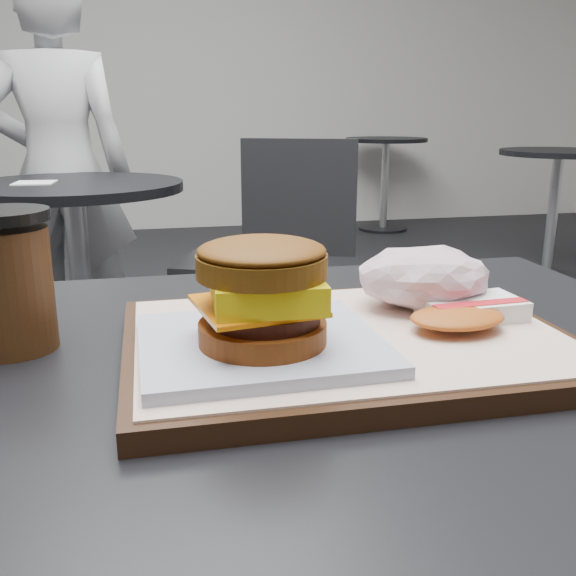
{
  "coord_description": "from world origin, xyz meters",
  "views": [
    {
      "loc": [
        -0.12,
        -0.51,
        0.98
      ],
      "look_at": [
        -0.01,
        -0.02,
        0.83
      ],
      "focal_mm": 40.0,
      "sensor_mm": 36.0,
      "label": 1
    }
  ],
  "objects_px": {
    "neighbor_table": "(78,244)",
    "neighbor_chair": "(264,247)",
    "customer_table": "(296,534)",
    "crumpled_wrapper": "(424,277)",
    "serving_tray": "(347,343)",
    "breakfast_sandwich": "(262,306)",
    "coffee_cup": "(7,283)",
    "patron": "(60,174)",
    "hash_brown": "(466,312)"
  },
  "relations": [
    {
      "from": "coffee_cup",
      "to": "patron",
      "type": "distance_m",
      "value": 2.03
    },
    {
      "from": "crumpled_wrapper",
      "to": "neighbor_chair",
      "type": "bearing_deg",
      "value": 85.22
    },
    {
      "from": "breakfast_sandwich",
      "to": "neighbor_chair",
      "type": "bearing_deg",
      "value": 79.63
    },
    {
      "from": "serving_tray",
      "to": "neighbor_table",
      "type": "bearing_deg",
      "value": 103.3
    },
    {
      "from": "coffee_cup",
      "to": "patron",
      "type": "height_order",
      "value": "patron"
    },
    {
      "from": "hash_brown",
      "to": "neighbor_table",
      "type": "xyz_separation_m",
      "value": [
        -0.5,
        1.66,
        -0.25
      ]
    },
    {
      "from": "crumpled_wrapper",
      "to": "coffee_cup",
      "type": "height_order",
      "value": "coffee_cup"
    },
    {
      "from": "hash_brown",
      "to": "neighbor_table",
      "type": "bearing_deg",
      "value": 106.83
    },
    {
      "from": "neighbor_table",
      "to": "patron",
      "type": "bearing_deg",
      "value": 101.5
    },
    {
      "from": "crumpled_wrapper",
      "to": "patron",
      "type": "bearing_deg",
      "value": 105.79
    },
    {
      "from": "customer_table",
      "to": "crumpled_wrapper",
      "type": "height_order",
      "value": "crumpled_wrapper"
    },
    {
      "from": "customer_table",
      "to": "coffee_cup",
      "type": "height_order",
      "value": "coffee_cup"
    },
    {
      "from": "breakfast_sandwich",
      "to": "coffee_cup",
      "type": "relative_size",
      "value": 1.56
    },
    {
      "from": "serving_tray",
      "to": "breakfast_sandwich",
      "type": "bearing_deg",
      "value": -157.37
    },
    {
      "from": "neighbor_chair",
      "to": "patron",
      "type": "distance_m",
      "value": 0.86
    },
    {
      "from": "coffee_cup",
      "to": "patron",
      "type": "relative_size",
      "value": 0.08
    },
    {
      "from": "neighbor_table",
      "to": "patron",
      "type": "distance_m",
      "value": 0.48
    },
    {
      "from": "serving_tray",
      "to": "patron",
      "type": "relative_size",
      "value": 0.26
    },
    {
      "from": "customer_table",
      "to": "coffee_cup",
      "type": "bearing_deg",
      "value": 165.23
    },
    {
      "from": "neighbor_table",
      "to": "neighbor_chair",
      "type": "bearing_deg",
      "value": -0.4
    },
    {
      "from": "serving_tray",
      "to": "breakfast_sandwich",
      "type": "relative_size",
      "value": 1.96
    },
    {
      "from": "customer_table",
      "to": "neighbor_table",
      "type": "distance_m",
      "value": 1.69
    },
    {
      "from": "breakfast_sandwich",
      "to": "patron",
      "type": "height_order",
      "value": "patron"
    },
    {
      "from": "neighbor_chair",
      "to": "hash_brown",
      "type": "bearing_deg",
      "value": -94.09
    },
    {
      "from": "serving_tray",
      "to": "coffee_cup",
      "type": "bearing_deg",
      "value": 165.31
    },
    {
      "from": "customer_table",
      "to": "crumpled_wrapper",
      "type": "relative_size",
      "value": 6.13
    },
    {
      "from": "neighbor_table",
      "to": "neighbor_chair",
      "type": "relative_size",
      "value": 0.85
    },
    {
      "from": "hash_brown",
      "to": "patron",
      "type": "distance_m",
      "value": 2.17
    },
    {
      "from": "customer_table",
      "to": "patron",
      "type": "bearing_deg",
      "value": 101.88
    },
    {
      "from": "hash_brown",
      "to": "patron",
      "type": "relative_size",
      "value": 0.08
    },
    {
      "from": "serving_tray",
      "to": "hash_brown",
      "type": "bearing_deg",
      "value": -0.61
    },
    {
      "from": "serving_tray",
      "to": "neighbor_chair",
      "type": "distance_m",
      "value": 1.69
    },
    {
      "from": "breakfast_sandwich",
      "to": "crumpled_wrapper",
      "type": "height_order",
      "value": "breakfast_sandwich"
    },
    {
      "from": "hash_brown",
      "to": "neighbor_chair",
      "type": "height_order",
      "value": "neighbor_chair"
    },
    {
      "from": "breakfast_sandwich",
      "to": "patron",
      "type": "bearing_deg",
      "value": 100.64
    },
    {
      "from": "serving_tray",
      "to": "neighbor_table",
      "type": "relative_size",
      "value": 0.51
    },
    {
      "from": "neighbor_table",
      "to": "breakfast_sandwich",
      "type": "bearing_deg",
      "value": -79.57
    },
    {
      "from": "coffee_cup",
      "to": "serving_tray",
      "type": "bearing_deg",
      "value": -14.69
    },
    {
      "from": "serving_tray",
      "to": "coffee_cup",
      "type": "distance_m",
      "value": 0.3
    },
    {
      "from": "customer_table",
      "to": "crumpled_wrapper",
      "type": "distance_m",
      "value": 0.28
    },
    {
      "from": "coffee_cup",
      "to": "neighbor_chair",
      "type": "relative_size",
      "value": 0.14
    },
    {
      "from": "breakfast_sandwich",
      "to": "neighbor_table",
      "type": "height_order",
      "value": "breakfast_sandwich"
    },
    {
      "from": "customer_table",
      "to": "breakfast_sandwich",
      "type": "distance_m",
      "value": 0.25
    },
    {
      "from": "breakfast_sandwich",
      "to": "neighbor_table",
      "type": "xyz_separation_m",
      "value": [
        -0.31,
        1.69,
        -0.28
      ]
    },
    {
      "from": "serving_tray",
      "to": "crumpled_wrapper",
      "type": "relative_size",
      "value": 2.91
    },
    {
      "from": "hash_brown",
      "to": "neighbor_chair",
      "type": "distance_m",
      "value": 1.69
    },
    {
      "from": "neighbor_table",
      "to": "customer_table",
      "type": "bearing_deg",
      "value": -78.02
    },
    {
      "from": "coffee_cup",
      "to": "neighbor_table",
      "type": "relative_size",
      "value": 0.17
    },
    {
      "from": "customer_table",
      "to": "neighbor_chair",
      "type": "bearing_deg",
      "value": 80.64
    },
    {
      "from": "crumpled_wrapper",
      "to": "serving_tray",
      "type": "bearing_deg",
      "value": -149.04
    }
  ]
}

